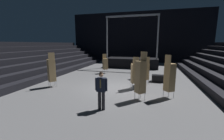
{
  "coord_description": "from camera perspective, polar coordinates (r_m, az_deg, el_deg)",
  "views": [
    {
      "loc": [
        2.41,
        -9.35,
        2.97
      ],
      "look_at": [
        0.12,
        -0.96,
        1.4
      ],
      "focal_mm": 23.38,
      "sensor_mm": 36.0,
      "label": 1
    }
  ],
  "objects": [
    {
      "name": "chair_stack_front_left",
      "position": [
        9.7,
        8.91,
        -1.2
      ],
      "size": [
        0.58,
        0.58,
        2.14
      ],
      "rotation": [
        0.0,
        0.0,
        0.4
      ],
      "color": "#B2B5BA",
      "rests_on": "ground_plane"
    },
    {
      "name": "chair_stack_rear_right",
      "position": [
        8.52,
        21.58,
        -2.53
      ],
      "size": [
        0.62,
        0.62,
        2.39
      ],
      "rotation": [
        0.0,
        0.0,
        5.37
      ],
      "color": "#B2B5BA",
      "rests_on": "ground_plane"
    },
    {
      "name": "stage_riser",
      "position": [
        18.81,
        7.78,
        3.17
      ],
      "size": [
        6.44,
        2.78,
        6.22
      ],
      "color": "black",
      "rests_on": "ground_plane"
    },
    {
      "name": "chair_stack_mid_centre",
      "position": [
        14.83,
        -2.68,
        2.51
      ],
      "size": [
        0.62,
        0.62,
        1.96
      ],
      "rotation": [
        0.0,
        0.0,
        3.83
      ],
      "color": "#B2B5BA",
      "rests_on": "ground_plane"
    },
    {
      "name": "chair_stack_front_right",
      "position": [
        7.78,
        11.11,
        -2.52
      ],
      "size": [
        0.62,
        0.62,
        2.56
      ],
      "rotation": [
        0.0,
        0.0,
        2.29
      ],
      "color": "#B2B5BA",
      "rests_on": "ground_plane"
    },
    {
      "name": "equipment_road_case",
      "position": [
        12.09,
        17.42,
        -3.17
      ],
      "size": [
        0.91,
        0.62,
        0.54
      ],
      "primitive_type": "cube",
      "rotation": [
        0.0,
        0.0,
        -0.02
      ],
      "color": "black",
      "rests_on": "ground_plane"
    },
    {
      "name": "bleacher_bank_left",
      "position": [
        15.02,
        -30.84,
        3.45
      ],
      "size": [
        5.25,
        24.0,
        3.15
      ],
      "rotation": [
        0.0,
        0.0,
        1.57
      ],
      "color": "black",
      "rests_on": "ground_plane"
    },
    {
      "name": "ground_plane",
      "position": [
        10.12,
        0.75,
        -7.14
      ],
      "size": [
        22.0,
        30.0,
        0.1
      ],
      "primitive_type": "cube",
      "color": "slate"
    },
    {
      "name": "chair_stack_mid_left",
      "position": [
        10.86,
        13.11,
        -0.36
      ],
      "size": [
        0.5,
        0.5,
        2.05
      ],
      "rotation": [
        0.0,
        0.0,
        0.14
      ],
      "color": "#B2B5BA",
      "rests_on": "ground_plane"
    },
    {
      "name": "chair_stack_rear_left",
      "position": [
        13.0,
        12.27,
        1.95
      ],
      "size": [
        0.6,
        0.6,
        2.31
      ],
      "rotation": [
        0.0,
        0.0,
        5.24
      ],
      "color": "#B2B5BA",
      "rests_on": "ground_plane"
    },
    {
      "name": "arena_end_wall",
      "position": [
        24.5,
        9.82,
        12.48
      ],
      "size": [
        22.0,
        0.3,
        8.0
      ],
      "primitive_type": "cube",
      "color": "black",
      "rests_on": "ground_plane"
    },
    {
      "name": "chair_stack_mid_right",
      "position": [
        10.83,
        -22.57,
        -0.0
      ],
      "size": [
        0.61,
        0.61,
        2.39
      ],
      "rotation": [
        0.0,
        0.0,
        0.95
      ],
      "color": "#B2B5BA",
      "rests_on": "ground_plane"
    },
    {
      "name": "man_with_tie",
      "position": [
        6.56,
        -4.23,
        -7.23
      ],
      "size": [
        0.57,
        0.24,
        1.77
      ],
      "rotation": [
        0.0,
        0.0,
        3.17
      ],
      "color": "black",
      "rests_on": "ground_plane"
    }
  ]
}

